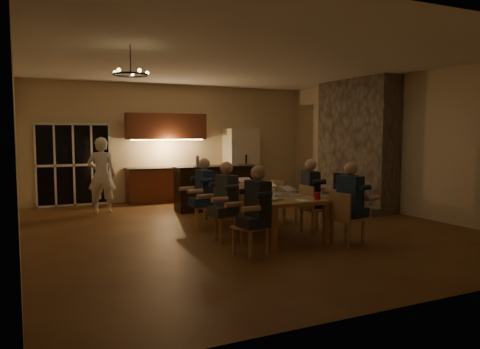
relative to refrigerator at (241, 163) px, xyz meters
name	(u,v)px	position (x,y,z in m)	size (l,w,h in m)	color
floor	(245,228)	(-1.90, -4.15, -1.00)	(9.00, 9.00, 0.00)	brown
back_wall	(174,143)	(-1.90, 0.37, 0.60)	(8.00, 0.04, 3.20)	beige
left_wall	(15,150)	(-5.92, -4.15, 0.60)	(0.04, 9.00, 3.20)	beige
right_wall	(401,145)	(2.12, -4.15, 0.60)	(0.04, 9.00, 3.20)	beige
ceiling	(245,62)	(-1.90, -4.15, 2.22)	(8.00, 9.00, 0.04)	white
french_doors	(74,165)	(-4.60, 0.32, 0.05)	(1.86, 0.08, 2.10)	black
fireplace	(356,144)	(1.80, -2.95, 0.60)	(0.58, 2.50, 3.20)	#75695C
kitchenette	(167,158)	(-2.20, 0.05, 0.20)	(2.24, 0.68, 2.40)	maroon
refrigerator	(241,163)	(0.00, 0.00, 0.00)	(0.90, 0.68, 2.00)	beige
dining_table	(258,211)	(-1.78, -4.48, -0.62)	(1.10, 3.10, 0.75)	#A67B42
bar_island	(216,188)	(-1.55, -1.84, -0.46)	(2.06, 0.68, 1.08)	black
chair_left_near	(251,226)	(-2.71, -6.00, -0.55)	(0.44, 0.44, 0.89)	tan
chair_left_mid	(228,216)	(-2.64, -5.03, -0.55)	(0.44, 0.44, 0.89)	tan
chair_left_far	(206,206)	(-2.60, -3.84, -0.55)	(0.44, 0.44, 0.89)	tan
chair_right_near	(348,218)	(-0.96, -6.12, -0.55)	(0.44, 0.44, 0.89)	tan
chair_right_mid	(315,208)	(-0.85, -5.02, -0.55)	(0.44, 0.44, 0.89)	tan
chair_right_far	(284,201)	(-0.88, -3.95, -0.55)	(0.44, 0.44, 0.89)	tan
person_left_near	(258,211)	(-2.64, -6.11, -0.31)	(0.60, 0.60, 1.38)	#22252C
person_right_near	(350,203)	(-0.88, -6.07, -0.31)	(0.60, 0.60, 1.38)	navy
person_left_mid	(226,202)	(-2.68, -5.03, -0.31)	(0.60, 0.60, 1.38)	#363B3F
person_right_mid	(310,195)	(-0.91, -4.94, -0.31)	(0.60, 0.60, 1.38)	#22252C
person_left_far	(205,194)	(-2.63, -3.86, -0.31)	(0.60, 0.60, 1.38)	navy
standing_person	(102,175)	(-4.13, -1.08, -0.11)	(0.65, 0.43, 1.78)	silver
chandelier	(131,75)	(-4.28, -5.05, 1.75)	(0.54, 0.54, 0.03)	black
laptop_a	(272,193)	(-2.06, -5.50, -0.14)	(0.32, 0.28, 0.23)	silver
laptop_b	(293,190)	(-1.50, -5.28, -0.14)	(0.32, 0.28, 0.23)	silver
laptop_c	(245,187)	(-2.07, -4.49, -0.14)	(0.32, 0.28, 0.23)	silver
laptop_d	(270,186)	(-1.55, -4.54, -0.14)	(0.32, 0.28, 0.23)	silver
laptop_e	(225,181)	(-2.02, -3.42, -0.14)	(0.32, 0.28, 0.23)	silver
laptop_f	(247,181)	(-1.53, -3.49, -0.14)	(0.32, 0.28, 0.23)	silver
mug_front	(266,192)	(-1.84, -4.87, -0.20)	(0.08, 0.08, 0.10)	silver
mug_mid	(251,186)	(-1.67, -3.93, -0.20)	(0.08, 0.08, 0.10)	silver
mug_back	(224,186)	(-2.11, -3.62, -0.20)	(0.08, 0.08, 0.10)	silver
redcup_near	(317,196)	(-1.37, -5.84, -0.19)	(0.10, 0.10, 0.12)	#AF0B13
redcup_mid	(228,188)	(-2.24, -4.07, -0.19)	(0.08, 0.08, 0.12)	#AF0B13
can_silver	(276,192)	(-1.75, -5.12, -0.19)	(0.06, 0.06, 0.12)	#B2B2B7
can_cola	(222,183)	(-1.96, -3.15, -0.19)	(0.06, 0.06, 0.12)	#3F0F0C
plate_near	(292,194)	(-1.40, -5.07, -0.24)	(0.22, 0.22, 0.02)	silver
plate_left	(266,198)	(-2.08, -5.33, -0.24)	(0.24, 0.24, 0.02)	silver
plate_far	(260,186)	(-1.34, -3.75, -0.24)	(0.22, 0.22, 0.02)	silver
notepad	(302,201)	(-1.69, -5.87, -0.24)	(0.16, 0.22, 0.01)	white
bar_bottle	(198,161)	(-1.99, -1.75, 0.20)	(0.08, 0.08, 0.24)	#99999E
bar_blender	(235,156)	(-1.07, -1.88, 0.30)	(0.14, 0.14, 0.45)	silver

